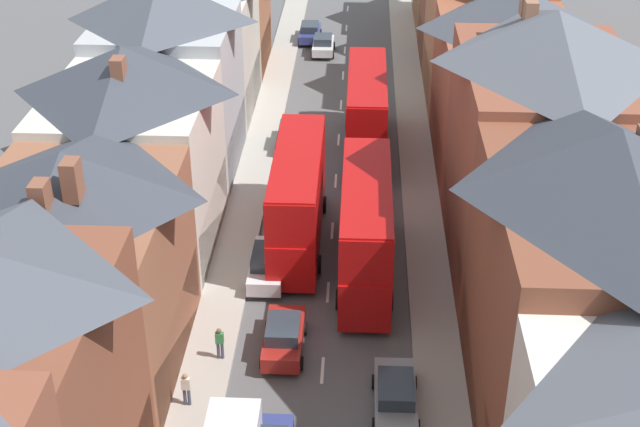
# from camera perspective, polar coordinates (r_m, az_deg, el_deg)

# --- Properties ---
(pavement_left) EXTENTS (2.20, 104.00, 0.14)m
(pavement_left) POSITION_cam_1_polar(r_m,az_deg,el_deg) (56.79, -4.08, 3.21)
(pavement_left) COLOR #A8A399
(pavement_left) RESTS_ON ground
(pavement_right) EXTENTS (2.20, 104.00, 0.14)m
(pavement_right) POSITION_cam_1_polar(r_m,az_deg,el_deg) (56.55, 6.26, 2.98)
(pavement_right) COLOR #A8A399
(pavement_right) RESTS_ON ground
(centre_line_dashes) EXTENTS (0.14, 97.80, 0.01)m
(centre_line_dashes) POSITION_cam_1_polar(r_m,az_deg,el_deg) (54.69, 1.01, 2.11)
(centre_line_dashes) COLOR silver
(centre_line_dashes) RESTS_ON ground
(terrace_row_left) EXTENTS (8.00, 71.07, 13.82)m
(terrace_row_left) POSITION_cam_1_polar(r_m,az_deg,el_deg) (42.32, -13.41, 1.29)
(terrace_row_left) COLOR #935138
(terrace_row_left) RESTS_ON ground
(terrace_row_right) EXTENTS (8.00, 85.71, 13.82)m
(terrace_row_right) POSITION_cam_1_polar(r_m,az_deg,el_deg) (46.32, 13.52, 4.47)
(terrace_row_right) COLOR #B2704C
(terrace_row_right) RESTS_ON ground
(double_decker_bus_lead) EXTENTS (2.74, 10.80, 5.30)m
(double_decker_bus_lead) POSITION_cam_1_polar(r_m,az_deg,el_deg) (47.01, -1.45, 1.09)
(double_decker_bus_lead) COLOR #B70F0F
(double_decker_bus_lead) RESTS_ON ground
(double_decker_bus_mid_street) EXTENTS (2.74, 10.80, 5.30)m
(double_decker_bus_mid_street) POSITION_cam_1_polar(r_m,az_deg,el_deg) (57.38, 2.98, 6.56)
(double_decker_bus_mid_street) COLOR #B70F0F
(double_decker_bus_mid_street) RESTS_ON ground
(double_decker_bus_far_approaching) EXTENTS (2.74, 10.80, 5.30)m
(double_decker_bus_far_approaching) POSITION_cam_1_polar(r_m,az_deg,el_deg) (44.29, 2.93, -0.87)
(double_decker_bus_far_approaching) COLOR #B70F0F
(double_decker_bus_far_approaching) RESTS_ON ground
(car_near_blue) EXTENTS (1.90, 4.28, 1.58)m
(car_near_blue) POSITION_cam_1_polar(r_m,az_deg,el_deg) (37.29, 4.85, -11.52)
(car_near_blue) COLOR gray
(car_near_blue) RESTS_ON ground
(car_parked_left_a) EXTENTS (1.90, 3.97, 1.58)m
(car_parked_left_a) POSITION_cam_1_polar(r_m,az_deg,el_deg) (75.64, 0.20, 10.76)
(car_parked_left_a) COLOR silver
(car_parked_left_a) RESTS_ON ground
(car_parked_right_a) EXTENTS (1.90, 4.09, 1.66)m
(car_parked_right_a) POSITION_cam_1_polar(r_m,az_deg,el_deg) (40.19, -2.35, -7.85)
(car_parked_right_a) COLOR maroon
(car_parked_right_a) RESTS_ON ground
(car_mid_black) EXTENTS (1.90, 4.26, 1.59)m
(car_mid_black) POSITION_cam_1_polar(r_m,az_deg,el_deg) (78.78, -0.65, 11.54)
(car_mid_black) COLOR navy
(car_mid_black) RESTS_ON ground
(car_mid_white) EXTENTS (1.90, 4.02, 1.67)m
(car_mid_white) POSITION_cam_1_polar(r_m,az_deg,el_deg) (58.66, -1.87, 5.00)
(car_mid_white) COLOR black
(car_mid_white) RESTS_ON ground
(car_far_grey) EXTENTS (1.90, 4.57, 1.66)m
(car_far_grey) POSITION_cam_1_polar(r_m,az_deg,el_deg) (45.11, -3.37, -3.22)
(car_far_grey) COLOR silver
(car_far_grey) RESTS_ON ground
(pedestrian_mid_left) EXTENTS (0.36, 0.22, 1.61)m
(pedestrian_mid_left) POSITION_cam_1_polar(r_m,az_deg,el_deg) (37.56, -8.57, -10.96)
(pedestrian_mid_left) COLOR #3D4256
(pedestrian_mid_left) RESTS_ON pavement_left
(pedestrian_mid_right) EXTENTS (0.36, 0.22, 1.61)m
(pedestrian_mid_right) POSITION_cam_1_polar(r_m,az_deg,el_deg) (39.75, -6.44, -8.16)
(pedestrian_mid_right) COLOR #3D4256
(pedestrian_mid_right) RESTS_ON pavement_left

